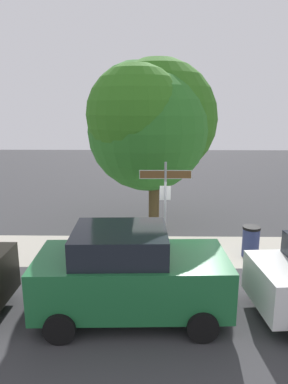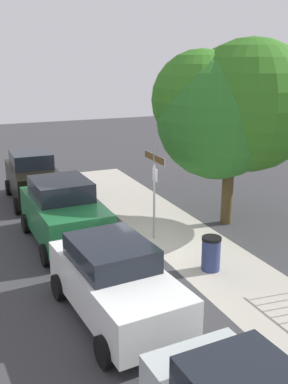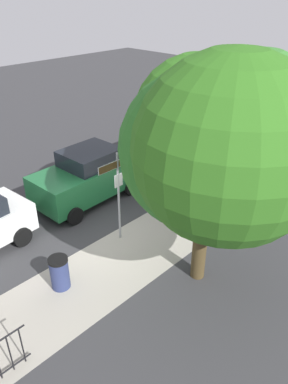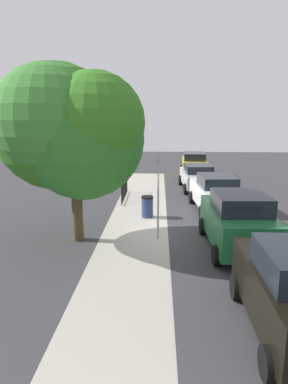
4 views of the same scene
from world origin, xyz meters
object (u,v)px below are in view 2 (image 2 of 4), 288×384
at_px(car_black, 33,177).
at_px(car_green, 64,212).
at_px(shade_tree, 230,106).
at_px(street_sign, 154,176).
at_px(trash_bin, 211,253).
at_px(car_white, 115,281).

bearing_deg(car_black, car_green, 1.89).
relative_size(shade_tree, car_green, 1.51).
bearing_deg(street_sign, trash_bin, 10.39).
height_order(street_sign, trash_bin, street_sign).
bearing_deg(car_green, trash_bin, 40.26).
bearing_deg(street_sign, shade_tree, 99.75).
xyz_separation_m(car_black, car_white, (9.60, 0.12, -0.10)).
bearing_deg(car_green, shade_tree, 84.62).
relative_size(shade_tree, car_white, 1.47).
bearing_deg(car_white, car_black, 176.18).
distance_m(car_white, trash_bin, 3.49).
xyz_separation_m(car_black, trash_bin, (8.40, 3.38, -0.51)).
relative_size(car_black, trash_bin, 4.12).
distance_m(car_green, car_white, 4.80).
bearing_deg(street_sign, car_black, -153.10).
relative_size(street_sign, car_green, 0.73).
xyz_separation_m(street_sign, shade_tree, (-0.53, 3.07, 2.00)).
bearing_deg(car_black, trash_bin, 22.41).
bearing_deg(street_sign, car_green, -107.68).
bearing_deg(car_white, street_sign, 140.31).
bearing_deg(car_black, shade_tree, 49.62).
relative_size(car_black, car_green, 0.96).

